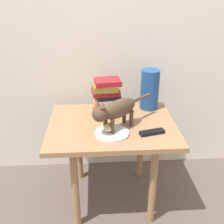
# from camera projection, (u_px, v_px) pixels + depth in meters

# --- Properties ---
(ground_plane) EXTENTS (6.00, 6.00, 0.00)m
(ground_plane) POSITION_uv_depth(u_px,v_px,m) (112.00, 196.00, 1.98)
(ground_plane) COLOR brown
(back_panel) EXTENTS (4.00, 0.04, 2.20)m
(back_panel) POSITION_uv_depth(u_px,v_px,m) (108.00, 30.00, 1.90)
(back_panel) COLOR silver
(back_panel) RESTS_ON ground
(side_table) EXTENTS (0.80, 0.62, 0.59)m
(side_table) POSITION_uv_depth(u_px,v_px,m) (112.00, 135.00, 1.76)
(side_table) COLOR #9E724C
(side_table) RESTS_ON ground
(plate) EXTENTS (0.20, 0.20, 0.01)m
(plate) POSITION_uv_depth(u_px,v_px,m) (112.00, 133.00, 1.61)
(plate) COLOR silver
(plate) RESTS_ON side_table
(bread_roll) EXTENTS (0.10, 0.10, 0.05)m
(bread_roll) POSITION_uv_depth(u_px,v_px,m) (110.00, 127.00, 1.60)
(bread_roll) COLOR #E0BC7A
(bread_roll) RESTS_ON plate
(cat) EXTENTS (0.38, 0.33, 0.23)m
(cat) POSITION_uv_depth(u_px,v_px,m) (116.00, 110.00, 1.60)
(cat) COLOR #4C3828
(cat) RESTS_ON side_table
(book_stack) EXTENTS (0.20, 0.16, 0.24)m
(book_stack) POSITION_uv_depth(u_px,v_px,m) (106.00, 97.00, 1.81)
(book_stack) COLOR olive
(book_stack) RESTS_ON side_table
(green_vase) EXTENTS (0.13, 0.13, 0.28)m
(green_vase) POSITION_uv_depth(u_px,v_px,m) (150.00, 89.00, 1.89)
(green_vase) COLOR navy
(green_vase) RESTS_ON side_table
(tv_remote) EXTENTS (0.16, 0.08, 0.02)m
(tv_remote) POSITION_uv_depth(u_px,v_px,m) (152.00, 132.00, 1.61)
(tv_remote) COLOR black
(tv_remote) RESTS_ON side_table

